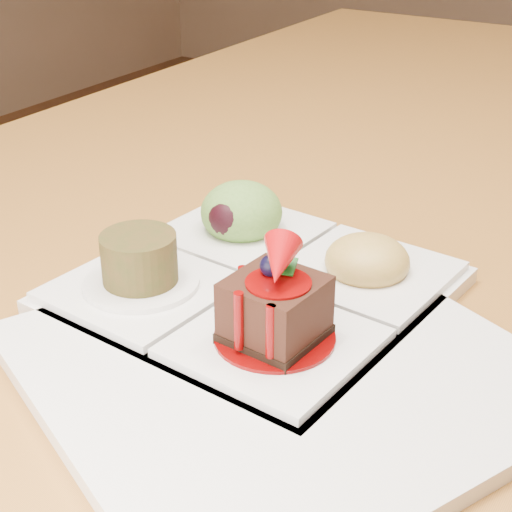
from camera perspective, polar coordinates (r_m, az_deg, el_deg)
The scene contains 3 objects.
dining_table at distance 0.78m, azimuth 10.14°, elevation -0.55°, with size 1.00×1.80×0.75m.
sampler_plate at distance 0.57m, azimuth 0.07°, elevation -1.25°, with size 0.26×0.26×0.09m.
second_plate at distance 0.49m, azimuth 1.80°, elevation -8.13°, with size 0.28×0.28×0.01m, color white.
Camera 1 is at (0.24, -0.65, 1.04)m, focal length 55.00 mm.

